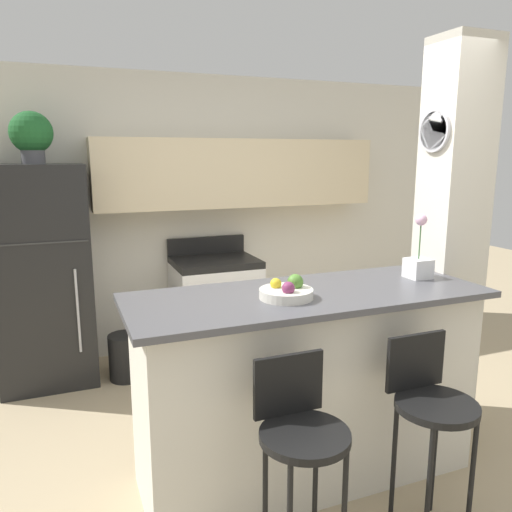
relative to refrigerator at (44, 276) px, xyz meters
name	(u,v)px	position (x,y,z in m)	size (l,w,h in m)	color
ground_plane	(305,472)	(1.38, -1.89, -0.88)	(14.00, 14.00, 0.00)	tan
wall_back	(213,199)	(1.51, 0.29, 0.54)	(5.60, 0.38, 2.55)	silver
pillar_right	(450,240)	(2.54, -1.67, 0.40)	(0.38, 0.32, 2.55)	silver
counter_bar	(307,385)	(1.38, -1.89, -0.33)	(1.98, 0.75, 1.10)	silver
refrigerator	(44,276)	(0.00, 0.00, 0.00)	(0.72, 0.64, 1.76)	black
stove_range	(216,306)	(1.43, 0.02, -0.42)	(0.75, 0.60, 1.07)	white
bar_stool_left	(300,435)	(1.04, -2.49, -0.22)	(0.39, 0.39, 0.98)	black
bar_stool_right	(430,406)	(1.73, -2.49, -0.22)	(0.39, 0.39, 0.98)	black
potted_plant_on_fridge	(31,135)	(0.00, 0.00, 1.10)	(0.32, 0.32, 0.39)	#4C4C51
orchid_vase	(419,262)	(2.15, -1.84, 0.32)	(0.13, 0.13, 0.39)	white
fruit_bowl	(287,291)	(1.23, -1.95, 0.25)	(0.28, 0.28, 0.12)	silver
trash_bin	(126,357)	(0.58, -0.21, -0.69)	(0.28, 0.28, 0.38)	black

